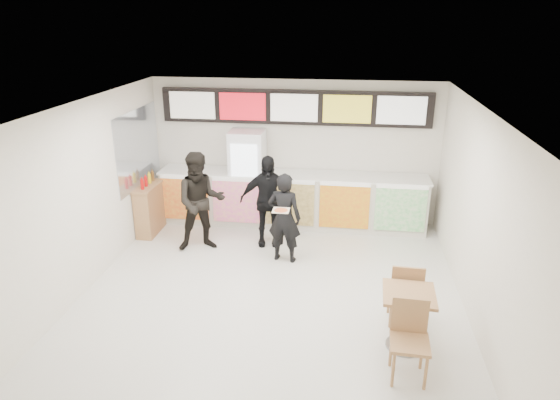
% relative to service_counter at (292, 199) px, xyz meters
% --- Properties ---
extents(floor, '(7.00, 7.00, 0.00)m').
position_rel_service_counter_xyz_m(floor, '(-0.00, -3.09, -0.57)').
color(floor, beige).
rests_on(floor, ground).
extents(ceiling, '(7.00, 7.00, 0.00)m').
position_rel_service_counter_xyz_m(ceiling, '(-0.00, -3.09, 2.43)').
color(ceiling, white).
rests_on(ceiling, wall_back).
extents(wall_back, '(6.00, 0.00, 6.00)m').
position_rel_service_counter_xyz_m(wall_back, '(-0.00, 0.41, 0.93)').
color(wall_back, silver).
rests_on(wall_back, floor).
extents(wall_left, '(0.00, 7.00, 7.00)m').
position_rel_service_counter_xyz_m(wall_left, '(-3.00, -3.09, 0.93)').
color(wall_left, silver).
rests_on(wall_left, floor).
extents(wall_right, '(0.00, 7.00, 7.00)m').
position_rel_service_counter_xyz_m(wall_right, '(3.00, -3.09, 0.93)').
color(wall_right, silver).
rests_on(wall_right, floor).
extents(service_counter, '(5.56, 0.77, 1.14)m').
position_rel_service_counter_xyz_m(service_counter, '(0.00, 0.00, 0.00)').
color(service_counter, silver).
rests_on(service_counter, floor).
extents(menu_board, '(5.50, 0.14, 0.70)m').
position_rel_service_counter_xyz_m(menu_board, '(0.00, 0.32, 1.88)').
color(menu_board, black).
rests_on(menu_board, wall_back).
extents(drinks_fridge, '(0.70, 0.67, 2.00)m').
position_rel_service_counter_xyz_m(drinks_fridge, '(-0.93, 0.02, 0.43)').
color(drinks_fridge, white).
rests_on(drinks_fridge, floor).
extents(mirror_panel, '(0.01, 2.00, 1.50)m').
position_rel_service_counter_xyz_m(mirror_panel, '(-2.99, -0.64, 1.18)').
color(mirror_panel, '#B2B7BF').
rests_on(mirror_panel, wall_left).
extents(customer_main, '(0.66, 0.48, 1.66)m').
position_rel_service_counter_xyz_m(customer_main, '(0.05, -1.62, 0.26)').
color(customer_main, black).
rests_on(customer_main, floor).
extents(customer_left, '(1.11, 0.99, 1.90)m').
position_rel_service_counter_xyz_m(customer_left, '(-1.55, -1.36, 0.38)').
color(customer_left, black).
rests_on(customer_left, floor).
extents(customer_mid, '(1.10, 0.60, 1.78)m').
position_rel_service_counter_xyz_m(customer_mid, '(-0.36, -0.98, 0.32)').
color(customer_mid, black).
rests_on(customer_mid, floor).
extents(pizza_slice, '(0.36, 0.36, 0.02)m').
position_rel_service_counter_xyz_m(pizza_slice, '(0.05, -2.07, 0.58)').
color(pizza_slice, beige).
rests_on(pizza_slice, customer_main).
extents(cafe_table, '(0.70, 1.72, 1.00)m').
position_rel_service_counter_xyz_m(cafe_table, '(1.99, -3.93, 0.01)').
color(cafe_table, tan).
rests_on(cafe_table, floor).
extents(condiment_ledge, '(0.37, 0.91, 1.21)m').
position_rel_service_counter_xyz_m(condiment_ledge, '(-2.82, -0.77, -0.05)').
color(condiment_ledge, tan).
rests_on(condiment_ledge, floor).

